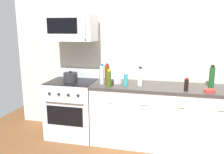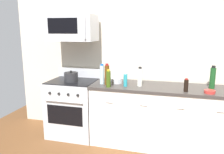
% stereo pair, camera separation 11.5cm
% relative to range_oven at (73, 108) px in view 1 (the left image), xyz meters
% --- Properties ---
extents(ground_plane, '(6.24, 6.24, 0.00)m').
position_rel_range_oven_xyz_m(ground_plane, '(1.43, -0.00, -0.47)').
color(ground_plane, brown).
extents(back_wall, '(5.20, 0.10, 2.70)m').
position_rel_range_oven_xyz_m(back_wall, '(1.43, 0.41, 0.88)').
color(back_wall, beige).
rests_on(back_wall, ground_plane).
extents(counter_unit, '(2.11, 0.66, 0.92)m').
position_rel_range_oven_xyz_m(counter_unit, '(1.43, -0.00, -0.01)').
color(counter_unit, silver).
rests_on(counter_unit, ground_plane).
extents(range_oven, '(0.76, 0.69, 1.07)m').
position_rel_range_oven_xyz_m(range_oven, '(0.00, 0.00, 0.00)').
color(range_oven, '#B7BABF').
rests_on(range_oven, ground_plane).
extents(microwave, '(0.74, 0.44, 0.40)m').
position_rel_range_oven_xyz_m(microwave, '(0.00, 0.04, 1.28)').
color(microwave, '#B7BABF').
extents(bottle_vinegar_white, '(0.07, 0.07, 0.28)m').
position_rel_range_oven_xyz_m(bottle_vinegar_white, '(1.09, -0.06, 0.58)').
color(bottle_vinegar_white, silver).
rests_on(bottle_vinegar_white, countertop_slab).
extents(bottle_olive_oil, '(0.06, 0.06, 0.25)m').
position_rel_range_oven_xyz_m(bottle_olive_oil, '(0.67, -0.24, 0.57)').
color(bottle_olive_oil, '#385114').
rests_on(bottle_olive_oil, countertop_slab).
extents(bottle_wine_amber, '(0.07, 0.07, 0.32)m').
position_rel_range_oven_xyz_m(bottle_wine_amber, '(0.61, -0.10, 0.60)').
color(bottle_wine_amber, '#59330F').
rests_on(bottle_wine_amber, countertop_slab).
extents(bottle_wine_green, '(0.08, 0.08, 0.33)m').
position_rel_range_oven_xyz_m(bottle_wine_green, '(2.08, 0.04, 0.61)').
color(bottle_wine_green, '#19471E').
rests_on(bottle_wine_green, countertop_slab).
extents(bottle_water_clear, '(0.07, 0.07, 0.30)m').
position_rel_range_oven_xyz_m(bottle_water_clear, '(0.52, -0.08, 0.60)').
color(bottle_water_clear, silver).
rests_on(bottle_water_clear, countertop_slab).
extents(bottle_soy_sauce_dark, '(0.06, 0.06, 0.18)m').
position_rel_range_oven_xyz_m(bottle_soy_sauce_dark, '(1.73, -0.20, 0.54)').
color(bottle_soy_sauce_dark, black).
rests_on(bottle_soy_sauce_dark, countertop_slab).
extents(bottle_dish_soap, '(0.06, 0.06, 0.20)m').
position_rel_range_oven_xyz_m(bottle_dish_soap, '(0.89, -0.14, 0.55)').
color(bottle_dish_soap, teal).
rests_on(bottle_dish_soap, countertop_slab).
extents(bowl_steel_prep, '(0.18, 0.18, 0.08)m').
position_rel_range_oven_xyz_m(bowl_steel_prep, '(0.72, 0.03, 0.49)').
color(bowl_steel_prep, '#B2B5BA').
rests_on(bowl_steel_prep, countertop_slab).
extents(bowl_red_small, '(0.14, 0.14, 0.04)m').
position_rel_range_oven_xyz_m(bowl_red_small, '(2.02, -0.20, 0.47)').
color(bowl_red_small, '#B72D28').
rests_on(bowl_red_small, countertop_slab).
extents(stockpot, '(0.22, 0.22, 0.17)m').
position_rel_range_oven_xyz_m(stockpot, '(0.00, -0.05, 0.52)').
color(stockpot, '#262628').
rests_on(stockpot, range_oven).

